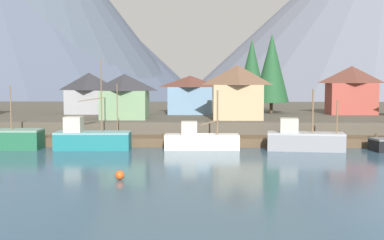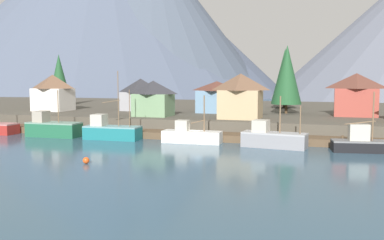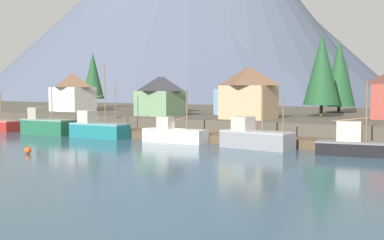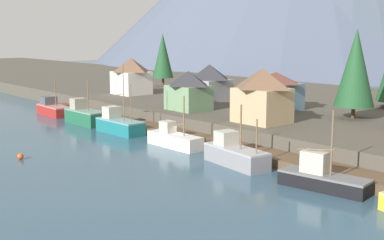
{
  "view_description": "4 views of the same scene",
  "coord_description": "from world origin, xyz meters",
  "views": [
    {
      "loc": [
        0.6,
        -57.29,
        7.78
      ],
      "look_at": [
        -0.87,
        3.79,
        2.82
      ],
      "focal_mm": 47.69,
      "sensor_mm": 36.0,
      "label": 1
    },
    {
      "loc": [
        18.25,
        -58.13,
        9.15
      ],
      "look_at": [
        -0.84,
        2.31,
        2.77
      ],
      "focal_mm": 40.77,
      "sensor_mm": 36.0,
      "label": 2
    },
    {
      "loc": [
        36.58,
        -53.97,
        6.59
      ],
      "look_at": [
        1.06,
        1.32,
        2.64
      ],
      "focal_mm": 49.15,
      "sensor_mm": 36.0,
      "label": 3
    },
    {
      "loc": [
        48.61,
        -39.57,
        13.8
      ],
      "look_at": [
        -0.98,
        2.5,
        2.82
      ],
      "focal_mm": 47.36,
      "sensor_mm": 36.0,
      "label": 4
    }
  ],
  "objects": [
    {
      "name": "channel_buoy",
      "position": [
        -5.93,
        -18.54,
        0.35
      ],
      "size": [
        0.7,
        0.7,
        0.7
      ],
      "primitive_type": "sphere",
      "color": "#E04C19",
      "rests_on": "ground_plane"
    },
    {
      "name": "house_tan",
      "position": [
        4.92,
        9.39,
        6.12
      ],
      "size": [
        6.62,
        5.71,
        7.08
      ],
      "color": "tan",
      "rests_on": "shoreline_bank"
    },
    {
      "name": "house_grey",
      "position": [
        -16.93,
        19.99,
        5.67
      ],
      "size": [
        6.64,
        6.22,
        6.19
      ],
      "color": "gray",
      "rests_on": "shoreline_bank"
    },
    {
      "name": "conifer_near_right",
      "position": [
        10.91,
        21.2,
        9.41
      ],
      "size": [
        5.35,
        5.35,
        12.16
      ],
      "color": "#4C3823",
      "rests_on": "shoreline_bank"
    },
    {
      "name": "ground_plane",
      "position": [
        0.0,
        20.0,
        -0.5
      ],
      "size": [
        400.0,
        400.0,
        1.0
      ],
      "primitive_type": "cube",
      "color": "#335166"
    },
    {
      "name": "house_blue",
      "position": [
        -1.52,
        19.61,
        5.43
      ],
      "size": [
        6.78,
        6.42,
        5.74
      ],
      "color": "#6689A8",
      "rests_on": "shoreline_bank"
    },
    {
      "name": "mountain_central_peak",
      "position": [
        -61.39,
        132.23,
        35.78
      ],
      "size": [
        110.34,
        110.34,
        71.56
      ],
      "primitive_type": "cone",
      "color": "#475160",
      "rests_on": "ground_plane"
    },
    {
      "name": "house_green",
      "position": [
        -9.84,
        9.31,
        5.52
      ],
      "size": [
        6.24,
        5.16,
        5.91
      ],
      "color": "#6B8E66",
      "rests_on": "shoreline_bank"
    },
    {
      "name": "fishing_boat_green",
      "position": [
        -21.78,
        -1.8,
        1.31
      ],
      "size": [
        8.25,
        3.27,
        7.06
      ],
      "rotation": [
        0.0,
        0.0,
        0.02
      ],
      "color": "#1E5B3D",
      "rests_on": "ground_plane"
    },
    {
      "name": "fishing_boat_white",
      "position": [
        0.2,
        -1.42,
        1.0
      ],
      "size": [
        8.25,
        2.59,
        6.54
      ],
      "rotation": [
        0.0,
        0.0,
        0.03
      ],
      "color": "silver",
      "rests_on": "ground_plane"
    },
    {
      "name": "conifer_mid_left",
      "position": [
        9.17,
        35.3,
        9.24
      ],
      "size": [
        5.5,
        5.5,
        12.45
      ],
      "color": "#4C3823",
      "rests_on": "shoreline_bank"
    },
    {
      "name": "dock",
      "position": [
        0.0,
        1.99,
        0.5
      ],
      "size": [
        80.0,
        4.0,
        1.6
      ],
      "color": "brown",
      "rests_on": "ground_plane"
    },
    {
      "name": "fishing_boat_grey",
      "position": [
        11.43,
        -2.0,
        1.2
      ],
      "size": [
        8.47,
        3.76,
        6.66
      ],
      "rotation": [
        0.0,
        0.0,
        -0.13
      ],
      "color": "gray",
      "rests_on": "ground_plane"
    },
    {
      "name": "house_red",
      "position": [
        22.45,
        18.93,
        6.16
      ],
      "size": [
        7.13,
        4.64,
        7.15
      ],
      "color": "#9E4238",
      "rests_on": "shoreline_bank"
    },
    {
      "name": "shoreline_bank",
      "position": [
        0.0,
        32.0,
        1.25
      ],
      "size": [
        400.0,
        56.0,
        2.5
      ],
      "primitive_type": "cube",
      "color": "#4C473D",
      "rests_on": "ground_plane"
    },
    {
      "name": "fishing_boat_teal",
      "position": [
        -11.92,
        -1.78,
        1.21
      ],
      "size": [
        8.29,
        3.24,
        9.87
      ],
      "rotation": [
        0.0,
        0.0,
        0.04
      ],
      "color": "#196B70",
      "rests_on": "ground_plane"
    }
  ]
}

